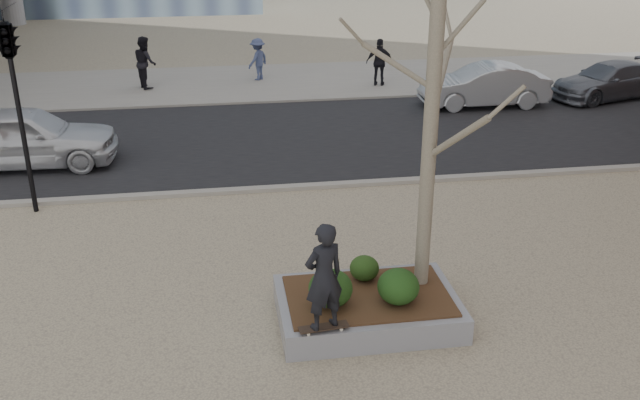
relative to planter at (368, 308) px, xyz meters
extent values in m
plane|color=tan|center=(-1.00, 0.00, -0.23)|extent=(120.00, 120.00, 0.00)
cube|color=black|center=(-1.00, 10.00, -0.21)|extent=(60.00, 8.00, 0.02)
cube|color=gray|center=(-1.00, 17.00, -0.21)|extent=(60.00, 6.00, 0.02)
cube|color=gray|center=(0.00, 0.00, 0.00)|extent=(3.00, 2.00, 0.45)
cube|color=#382314|center=(0.00, 0.00, 0.25)|extent=(2.70, 1.70, 0.04)
ellipsoid|color=black|center=(-0.67, -0.21, 0.57)|extent=(0.72, 0.72, 0.61)
ellipsoid|color=black|center=(0.05, 0.52, 0.48)|extent=(0.51, 0.51, 0.43)
ellipsoid|color=#123410|center=(0.43, -0.30, 0.56)|extent=(0.69, 0.69, 0.58)
imported|color=black|center=(-0.89, -0.88, 1.17)|extent=(0.74, 0.62, 1.75)
imported|color=silver|center=(-7.29, 8.70, 0.59)|extent=(4.75, 2.03, 1.60)
imported|color=#9FA3A7|center=(6.74, 12.42, 0.50)|extent=(4.30, 1.57, 1.41)
imported|color=#51545D|center=(11.44, 12.72, 0.42)|extent=(4.60, 2.80, 1.25)
imported|color=black|center=(-4.73, 16.74, 0.75)|extent=(0.99, 1.11, 1.90)
imported|color=#3E4A70|center=(-0.54, 17.35, 0.60)|extent=(1.13, 1.16, 1.59)
imported|color=black|center=(3.91, 15.76, 0.67)|extent=(1.10, 0.74, 1.74)
camera|label=1|loc=(-2.38, -10.06, 6.40)|focal=40.00mm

